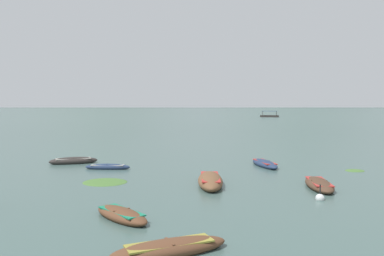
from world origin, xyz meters
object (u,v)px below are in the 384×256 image
Objects in this scene: rowboat_2 at (320,185)px; mooring_buoy at (321,198)px; rowboat_7 at (122,215)px; ferry_0 at (270,116)px; rowboat_4 at (265,164)px; rowboat_3 at (211,181)px; rowboat_6 at (108,167)px; rowboat_5 at (74,161)px; rowboat_0 at (170,248)px.

mooring_buoy is (-0.83, -2.67, -0.09)m from rowboat_2.
ferry_0 is (32.96, 135.84, 0.29)m from rowboat_7.
rowboat_3 is at bearing -122.48° from rowboat_4.
rowboat_4 is 1.30× the size of rowboat_6.
mooring_buoy is at bearing -86.13° from rowboat_4.
rowboat_5 reaches higher than rowboat_4.
ferry_0 is (29.19, 129.41, 0.20)m from rowboat_3.
ferry_0 is at bearing 72.06° from rowboat_5.
mooring_buoy reaches higher than rowboat_5.
rowboat_0 is 4.38× the size of mooring_buoy.
rowboat_3 is 8.81m from rowboat_6.
rowboat_0 is 11.92m from rowboat_2.
rowboat_6 is 0.43× the size of ferry_0.
rowboat_4 is at bearing -101.48° from ferry_0.
mooring_buoy reaches higher than rowboat_3.
rowboat_3 reaches higher than rowboat_7.
rowboat_5 is at bearing 141.23° from rowboat_3.
rowboat_7 is (-2.09, 3.57, -0.01)m from rowboat_0.
rowboat_2 is 5.86m from rowboat_3.
mooring_buoy is at bearing -37.36° from rowboat_5.
rowboat_3 is 132.67m from ferry_0.
ferry_0 reaches higher than rowboat_0.
rowboat_5 reaches higher than rowboat_0.
ferry_0 is at bearing 77.52° from rowboat_0.
ferry_0 is (24.90, 122.67, 0.27)m from rowboat_4.
rowboat_4 is 14.44m from rowboat_5.
rowboat_6 is (3.19, -2.63, -0.05)m from rowboat_5.
rowboat_4 is (4.29, 6.74, -0.07)m from rowboat_3.
rowboat_3 is at bearing 80.50° from rowboat_0.
rowboat_3 is at bearing 145.68° from mooring_buoy.
rowboat_4 is at bearing 57.52° from rowboat_3.
rowboat_4 is 1.10× the size of rowboat_5.
mooring_buoy is (11.87, -8.87, -0.05)m from rowboat_6.
rowboat_2 is 14.14m from rowboat_6.
rowboat_4 is 11.26m from rowboat_6.
rowboat_4 is 0.56× the size of ferry_0.
rowboat_0 is 10.14m from rowboat_3.
ferry_0 reaches higher than rowboat_4.
rowboat_3 is 12.94m from rowboat_5.
rowboat_4 is (-1.52, 7.46, -0.01)m from rowboat_2.
mooring_buoy reaches higher than rowboat_7.
rowboat_3 is (1.67, 10.00, 0.07)m from rowboat_0.
rowboat_3 is 1.21× the size of rowboat_5.
rowboat_3 reaches higher than rowboat_6.
rowboat_2 is 18.19m from rowboat_5.
rowboat_3 is at bearing 172.89° from rowboat_2.
rowboat_2 is at bearing -29.04° from rowboat_5.
ferry_0 reaches higher than rowboat_2.
rowboat_5 is 15.85m from rowboat_7.
rowboat_5 is at bearing 113.52° from rowboat_7.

